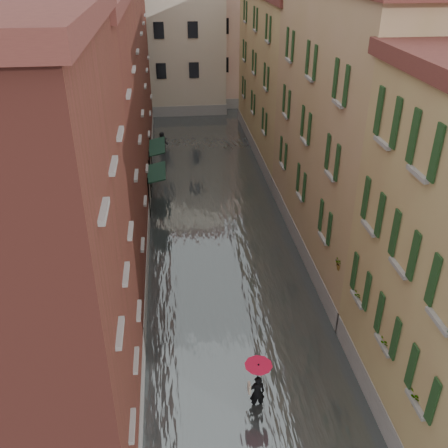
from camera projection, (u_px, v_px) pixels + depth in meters
ground at (250, 380)px, 19.00m from camera, size 120.00×120.00×0.00m
floodwater at (216, 217)px, 30.24m from camera, size 10.00×60.00×0.20m
building_left_near at (11, 284)px, 13.42m from camera, size 6.00×8.00×13.00m
building_left_mid at (74, 149)px, 23.09m from camera, size 6.00×14.00×12.50m
building_left_far at (103, 65)px, 35.74m from camera, size 6.00×16.00×14.00m
building_right_mid at (366, 133)px, 24.34m from camera, size 6.00×14.00×13.00m
building_right_far at (293, 78)px, 37.73m from camera, size 6.00×16.00×11.50m
building_end_cream at (160, 40)px, 48.53m from camera, size 12.00×9.00×13.00m
building_end_pink at (248, 40)px, 51.39m from camera, size 10.00×9.00×12.00m
awning_near at (156, 174)px, 30.09m from camera, size 1.09×2.85×2.80m
awning_far at (156, 148)px, 33.95m from camera, size 1.09×3.22×2.80m
window_planters at (375, 312)px, 17.05m from camera, size 0.59×7.79×0.84m
pedestrian_main at (258, 381)px, 17.23m from camera, size 0.96×0.96×2.06m
pedestrian_far at (163, 144)px, 38.92m from camera, size 1.09×0.96×1.88m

